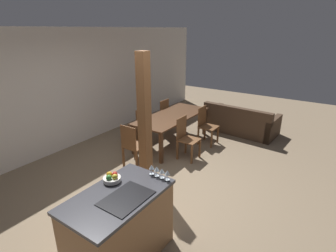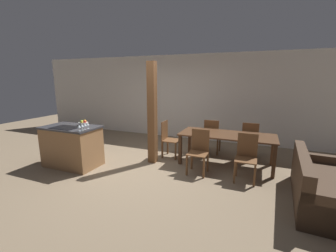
{
  "view_description": "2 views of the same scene",
  "coord_description": "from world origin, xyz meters",
  "px_view_note": "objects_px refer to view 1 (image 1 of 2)",
  "views": [
    {
      "loc": [
        -3.19,
        -2.38,
        2.66
      ],
      "look_at": [
        0.6,
        0.2,
        0.95
      ],
      "focal_mm": 28.0,
      "sensor_mm": 36.0,
      "label": 1
    },
    {
      "loc": [
        2.41,
        -4.18,
        1.96
      ],
      "look_at": [
        0.6,
        0.2,
        0.95
      ],
      "focal_mm": 24.0,
      "sensor_mm": 36.0,
      "label": 2
    }
  ],
  "objects_px": {
    "wine_glass_middle": "(162,171)",
    "dining_chair_far_right": "(161,115)",
    "kitchen_island": "(120,227)",
    "dining_table": "(172,119)",
    "dining_chair_far_left": "(138,125)",
    "timber_post": "(145,120)",
    "wine_glass_end": "(152,167)",
    "dining_chair_near_left": "(186,137)",
    "dining_chair_near_right": "(206,125)",
    "couch": "(240,123)",
    "fruit_bowl": "(112,178)",
    "wine_glass_far": "(157,169)",
    "wine_glass_near": "(167,173)",
    "dining_chair_head_end": "(133,145)"
  },
  "relations": [
    {
      "from": "wine_glass_near",
      "to": "dining_chair_near_right",
      "type": "distance_m",
      "value": 3.35
    },
    {
      "from": "kitchen_island",
      "to": "wine_glass_far",
      "type": "xyz_separation_m",
      "value": [
        0.55,
        -0.14,
        0.56
      ]
    },
    {
      "from": "kitchen_island",
      "to": "dining_chair_near_left",
      "type": "relative_size",
      "value": 1.37
    },
    {
      "from": "kitchen_island",
      "to": "wine_glass_far",
      "type": "distance_m",
      "value": 0.8
    },
    {
      "from": "dining_table",
      "to": "dining_chair_near_left",
      "type": "bearing_deg",
      "value": -125.26
    },
    {
      "from": "kitchen_island",
      "to": "dining_chair_far_left",
      "type": "relative_size",
      "value": 1.37
    },
    {
      "from": "wine_glass_near",
      "to": "timber_post",
      "type": "height_order",
      "value": "timber_post"
    },
    {
      "from": "wine_glass_middle",
      "to": "dining_chair_head_end",
      "type": "distance_m",
      "value": 2.11
    },
    {
      "from": "kitchen_island",
      "to": "dining_chair_near_left",
      "type": "height_order",
      "value": "kitchen_island"
    },
    {
      "from": "wine_glass_end",
      "to": "dining_chair_far_left",
      "type": "distance_m",
      "value": 3.11
    },
    {
      "from": "fruit_bowl",
      "to": "timber_post",
      "type": "xyz_separation_m",
      "value": [
        1.44,
        0.65,
        0.2
      ]
    },
    {
      "from": "wine_glass_end",
      "to": "couch",
      "type": "distance_m",
      "value": 4.44
    },
    {
      "from": "dining_chair_head_end",
      "to": "dining_chair_near_left",
      "type": "bearing_deg",
      "value": -125.06
    },
    {
      "from": "dining_chair_far_left",
      "to": "wine_glass_near",
      "type": "bearing_deg",
      "value": 47.05
    },
    {
      "from": "wine_glass_middle",
      "to": "dining_chair_far_right",
      "type": "bearing_deg",
      "value": 35.96
    },
    {
      "from": "dining_chair_near_right",
      "to": "dining_chair_head_end",
      "type": "height_order",
      "value": "same"
    },
    {
      "from": "dining_table",
      "to": "timber_post",
      "type": "bearing_deg",
      "value": -163.0
    },
    {
      "from": "wine_glass_far",
      "to": "timber_post",
      "type": "bearing_deg",
      "value": 44.79
    },
    {
      "from": "kitchen_island",
      "to": "wine_glass_end",
      "type": "height_order",
      "value": "wine_glass_end"
    },
    {
      "from": "wine_glass_middle",
      "to": "couch",
      "type": "bearing_deg",
      "value": 6.5
    },
    {
      "from": "fruit_bowl",
      "to": "wine_glass_near",
      "type": "distance_m",
      "value": 0.67
    },
    {
      "from": "wine_glass_middle",
      "to": "wine_glass_end",
      "type": "bearing_deg",
      "value": 90.0
    },
    {
      "from": "wine_glass_middle",
      "to": "couch",
      "type": "height_order",
      "value": "wine_glass_middle"
    },
    {
      "from": "dining_chair_near_right",
      "to": "couch",
      "type": "height_order",
      "value": "dining_chair_near_right"
    },
    {
      "from": "kitchen_island",
      "to": "wine_glass_near",
      "type": "height_order",
      "value": "wine_glass_near"
    },
    {
      "from": "timber_post",
      "to": "wine_glass_end",
      "type": "bearing_deg",
      "value": -137.53
    },
    {
      "from": "wine_glass_end",
      "to": "couch",
      "type": "bearing_deg",
      "value": 4.4
    },
    {
      "from": "wine_glass_far",
      "to": "timber_post",
      "type": "relative_size",
      "value": 0.06
    },
    {
      "from": "fruit_bowl",
      "to": "wine_glass_far",
      "type": "xyz_separation_m",
      "value": [
        0.4,
        -0.38,
        0.06
      ]
    },
    {
      "from": "wine_glass_near",
      "to": "wine_glass_end",
      "type": "distance_m",
      "value": 0.24
    },
    {
      "from": "dining_chair_near_left",
      "to": "couch",
      "type": "height_order",
      "value": "dining_chair_near_left"
    },
    {
      "from": "couch",
      "to": "timber_post",
      "type": "distance_m",
      "value": 3.5
    },
    {
      "from": "dining_chair_near_left",
      "to": "dining_chair_near_right",
      "type": "xyz_separation_m",
      "value": [
        0.95,
        0.0,
        0.0
      ]
    },
    {
      "from": "dining_chair_near_left",
      "to": "couch",
      "type": "xyz_separation_m",
      "value": [
        2.16,
        -0.45,
        -0.22
      ]
    },
    {
      "from": "couch",
      "to": "wine_glass_near",
      "type": "bearing_deg",
      "value": 101.22
    },
    {
      "from": "dining_table",
      "to": "dining_chair_far_left",
      "type": "distance_m",
      "value": 0.84
    },
    {
      "from": "dining_table",
      "to": "dining_chair_far_left",
      "type": "height_order",
      "value": "dining_chair_far_left"
    },
    {
      "from": "dining_chair_head_end",
      "to": "wine_glass_end",
      "type": "bearing_deg",
      "value": 139.37
    },
    {
      "from": "dining_chair_near_left",
      "to": "dining_chair_far_left",
      "type": "distance_m",
      "value": 1.34
    },
    {
      "from": "fruit_bowl",
      "to": "wine_glass_end",
      "type": "xyz_separation_m",
      "value": [
        0.4,
        -0.3,
        0.06
      ]
    },
    {
      "from": "kitchen_island",
      "to": "dining_chair_far_right",
      "type": "bearing_deg",
      "value": 29.14
    },
    {
      "from": "dining_chair_near_right",
      "to": "dining_chair_head_end",
      "type": "bearing_deg",
      "value": 160.59
    },
    {
      "from": "dining_chair_near_left",
      "to": "dining_chair_far_left",
      "type": "height_order",
      "value": "same"
    },
    {
      "from": "dining_chair_far_left",
      "to": "dining_chair_far_right",
      "type": "distance_m",
      "value": 0.95
    },
    {
      "from": "kitchen_island",
      "to": "fruit_bowl",
      "type": "distance_m",
      "value": 0.58
    },
    {
      "from": "wine_glass_end",
      "to": "dining_chair_near_left",
      "type": "height_order",
      "value": "wine_glass_end"
    },
    {
      "from": "fruit_bowl",
      "to": "couch",
      "type": "relative_size",
      "value": 0.11
    },
    {
      "from": "dining_chair_near_left",
      "to": "wine_glass_near",
      "type": "bearing_deg",
      "value": -155.02
    },
    {
      "from": "timber_post",
      "to": "wine_glass_near",
      "type": "bearing_deg",
      "value": -131.08
    },
    {
      "from": "dining_chair_far_left",
      "to": "wine_glass_middle",
      "type": "bearing_deg",
      "value": 46.06
    }
  ]
}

